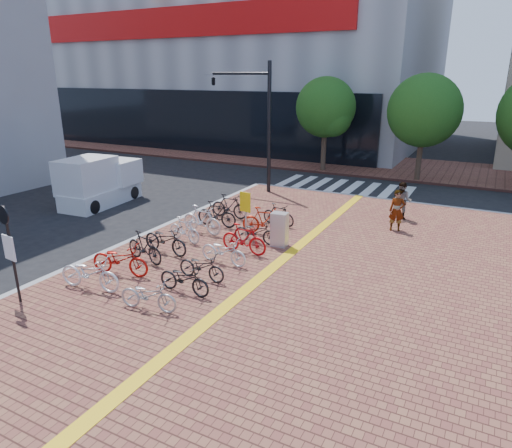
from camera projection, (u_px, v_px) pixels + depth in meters
The scene contains 30 objects.
ground at pixel (197, 277), 14.69m from camera, with size 120.00×120.00×0.00m, color black.
sidewalk at pixel (178, 396), 9.14m from camera, with size 14.00×34.00×0.15m, color brown.
tactile_strip at pixel (140, 378), 9.55m from camera, with size 0.40×34.00×0.01m, color yellow.
kerb_north at pixel (379, 199), 23.45m from camera, with size 14.00×0.25×0.15m, color gray.
far_sidewalk at pixel (366, 165), 32.34m from camera, with size 70.00×8.00×0.15m, color brown.
crosswalk at pixel (343, 187), 26.25m from camera, with size 7.50×4.00×0.01m.
street_trees at pixel (443, 113), 25.88m from camera, with size 16.20×4.60×6.35m.
bike_0 at pixel (90, 273), 13.34m from camera, with size 0.70×2.01×1.06m, color white.
bike_1 at pixel (120, 259), 14.33m from camera, with size 0.69×1.97×1.04m, color #A9120C.
bike_2 at pixel (144, 247), 15.35m from camera, with size 0.49×1.75×1.05m, color black.
bike_3 at pixel (165, 240), 16.07m from camera, with size 0.67×1.94×1.02m, color black.
bike_4 at pixel (184, 230), 17.20m from camera, with size 0.45×1.59×0.95m, color white.
bike_5 at pixel (202, 220), 18.09m from camera, with size 0.53×1.87×1.12m, color silver.
bike_6 at pixel (217, 214), 18.91m from camera, with size 0.51×1.80×1.08m, color black.
bike_7 at pixel (229, 206), 20.05m from camera, with size 0.50×1.77×1.06m, color black.
bike_8 at pixel (148, 295), 12.19m from camera, with size 0.58×1.67×0.88m, color #A2A2A7.
bike_9 at pixel (184, 279), 13.14m from camera, with size 0.60×1.72×0.90m, color black.
bike_10 at pixel (202, 266), 14.03m from camera, with size 0.57×1.64×0.86m, color black.
bike_11 at pixel (224, 251), 15.17m from camera, with size 0.61×1.75×0.92m, color white.
bike_12 at pixel (244, 239), 16.06m from camera, with size 0.50×1.78×1.07m, color #B10C10.
bike_13 at pixel (256, 232), 17.05m from camera, with size 0.60×1.72×0.90m, color black.
bike_14 at pixel (265, 221), 18.01m from camera, with size 0.52×1.83×1.10m, color #AF1F0C.
bike_15 at pixel (278, 215), 19.08m from camera, with size 0.43×1.54×0.92m, color black.
pedestrian_a at pixel (397, 211), 18.34m from camera, with size 0.61×0.40×1.67m, color gray.
pedestrian_b at pixel (402, 201), 19.78m from camera, with size 0.80×0.62×1.65m, color #4D5562.
utility_box at pixel (279, 230), 16.72m from camera, with size 0.58×0.42×1.27m, color #B6B7BB.
yellow_sign at pixel (245, 206), 17.53m from camera, with size 0.48×0.15×1.78m.
notice_sign at pixel (9, 242), 12.18m from camera, with size 0.52×0.15×2.82m.
traffic_light_pole at pixel (243, 103), 23.96m from camera, with size 3.60×1.39×6.70m.
box_truck at pixel (99, 182), 22.47m from camera, with size 2.14×4.30×2.41m.
Camera 1 is at (7.90, -11.01, 6.21)m, focal length 32.00 mm.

